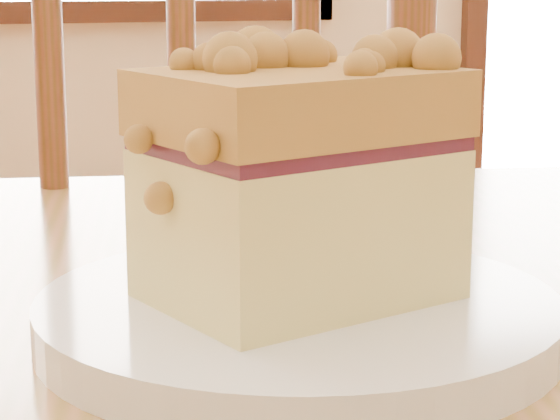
# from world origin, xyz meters

# --- Properties ---
(cafe_chair_main) EXTENTS (0.47, 0.47, 1.04)m
(cafe_chair_main) POSITION_xyz_m (-0.04, 0.84, 0.52)
(cafe_chair_main) COLOR brown
(cafe_chair_main) RESTS_ON ground
(plate) EXTENTS (0.24, 0.24, 0.02)m
(plate) POSITION_xyz_m (-0.06, 0.29, 0.76)
(plate) COLOR white
(plate) RESTS_ON cafe_table_main
(cake_slice) EXTENTS (0.15, 0.13, 0.12)m
(cake_slice) POSITION_xyz_m (-0.06, 0.29, 0.83)
(cake_slice) COLOR #E6D682
(cake_slice) RESTS_ON plate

